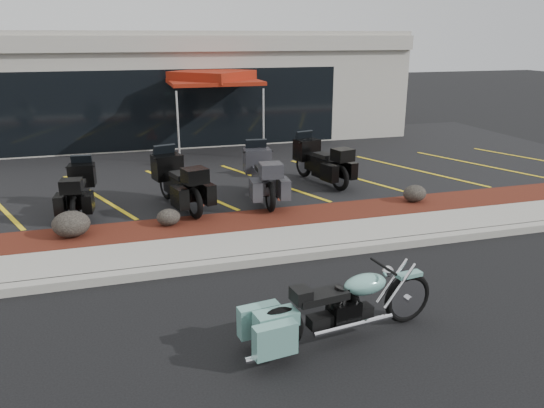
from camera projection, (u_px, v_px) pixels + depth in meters
name	position (u px, v px, depth m)	size (l,w,h in m)	color
ground	(236.00, 291.00, 8.39)	(90.00, 90.00, 0.00)	black
curb	(224.00, 264.00, 9.19)	(24.00, 0.25, 0.15)	gray
sidewalk	(217.00, 249.00, 9.83)	(24.00, 1.20, 0.15)	gray
mulch_bed	(206.00, 227.00, 10.92)	(24.00, 1.20, 0.16)	#3D110E
upper_lot	(175.00, 168.00, 15.85)	(26.00, 9.60, 0.15)	black
dealership_building	(154.00, 84.00, 20.99)	(18.00, 8.16, 4.00)	#A5A195
boulder_left	(71.00, 224.00, 10.14)	(0.71, 0.59, 0.50)	black
boulder_mid	(169.00, 217.00, 10.77)	(0.48, 0.40, 0.34)	black
boulder_right	(415.00, 193.00, 12.31)	(0.55, 0.46, 0.39)	black
hero_cruiser	(408.00, 291.00, 7.33)	(2.78, 0.70, 0.98)	#6BA69C
touring_black_front	(83.00, 179.00, 12.07)	(1.98, 0.76, 1.15)	black
touring_black_mid	(166.00, 172.00, 12.38)	(2.26, 0.86, 1.32)	black
touring_grey	(256.00, 165.00, 13.01)	(2.27, 0.86, 1.32)	#303035
touring_black_rear	(304.00, 154.00, 14.36)	(2.19, 0.84, 1.27)	black
traffic_cone	(163.00, 158.00, 15.75)	(0.33, 0.33, 0.47)	red
popup_canopy	(212.00, 79.00, 16.91)	(3.03, 3.03, 2.63)	silver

